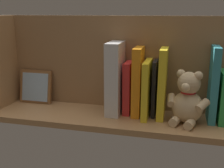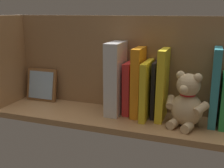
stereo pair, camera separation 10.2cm
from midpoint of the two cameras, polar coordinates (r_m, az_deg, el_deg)
The scene contains 12 objects.
ground_plane at distance 106.19cm, azimuth 2.77°, elevation -6.88°, with size 95.11×24.76×2.20cm, color #A87A4C.
shelf_back_panel at distance 110.22cm, azimuth 4.46°, elevation 4.34°, with size 95.11×1.50×36.32cm, color #997048.
shelf_side_divider at distance 121.75cm, azimuth -18.12°, elevation 4.65°, with size 2.40×18.76×36.32cm, color #A87A4C.
book_1 at distance 101.18cm, azimuth 23.11°, elevation -0.64°, with size 2.49×11.10×26.49cm, color teal.
teddy_bear at distance 97.93cm, azimuth 18.02°, elevation -3.71°, with size 14.46×14.10×18.70cm.
book_2 at distance 101.04cm, azimuth 13.22°, elevation -0.17°, with size 2.56×12.35×25.38cm, color yellow.
book_3 at distance 103.25cm, azimuth 11.67°, elevation -1.14°, with size 1.34×9.73×20.56cm, color black.
book_4 at distance 101.43cm, azimuth 10.00°, elevation -1.26°, with size 2.21×14.29×20.87cm, color yellow.
book_5 at distance 102.82cm, azimuth 8.26°, elevation 0.33°, with size 3.11×11.43×25.34cm, color orange.
book_6 at distance 105.17cm, azimuth 6.29°, elevation -0.90°, with size 2.65×9.67×19.61cm, color red.
dictionary_thick_white at distance 103.94cm, azimuth 3.58°, elevation 1.10°, with size 5.17×12.60×27.05cm, color silver.
picture_frame_leaning at distance 123.46cm, azimuth -11.97°, elevation -0.16°, with size 13.96×4.15×14.02cm.
Camera 2 is at (-33.58, 92.91, 38.17)cm, focal length 44.59 mm.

